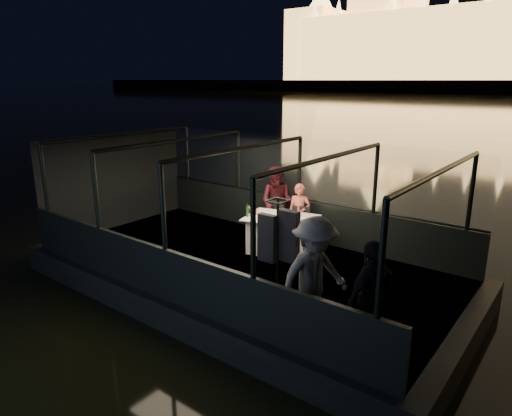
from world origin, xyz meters
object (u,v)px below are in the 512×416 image
Objects in this scene: dining_table_central at (281,235)px; passenger_stripe at (314,279)px; person_woman_coral at (299,210)px; wine_bottle at (247,210)px; coat_stand at (277,260)px; person_man_maroon at (277,206)px; chair_port_right at (296,226)px; passenger_dark at (372,291)px; chair_port_left at (271,222)px.

passenger_stripe is at bearing -47.35° from dining_table_central.
person_woman_coral reaches higher than wine_bottle.
person_woman_coral reaches higher than dining_table_central.
wine_bottle is (-2.07, 1.87, 0.02)m from coat_stand.
dining_table_central is 3.27m from passenger_stripe.
person_woman_coral is at bearing -17.49° from person_man_maroon.
passenger_stripe is at bearing -65.47° from person_man_maroon.
chair_port_right is (0.06, 0.50, 0.06)m from dining_table_central.
passenger_dark is (1.52, -0.00, -0.05)m from coat_stand.
chair_port_right reaches higher than dining_table_central.
coat_stand is 0.74m from passenger_stripe.
coat_stand is 3.33m from person_woman_coral.
dining_table_central is at bearing 32.86° from wine_bottle.
person_man_maroon reaches higher than person_woman_coral.
person_man_maroon is at bearing 129.85° from dining_table_central.
wine_bottle is (-3.59, 1.87, 0.06)m from passenger_dark.
wine_bottle is (-0.02, -0.84, 0.47)m from chair_port_left.
person_woman_coral is at bearing 91.12° from chair_port_right.
person_man_maroon is 1.07× the size of passenger_dark.
wine_bottle reaches higher than dining_table_central.
dining_table_central is 1.01m from person_man_maroon.
passenger_dark is (0.80, 0.12, 0.00)m from passenger_stripe.
chair_port_left is at bearing 127.18° from coat_stand.
dining_table_central is 2.74m from coat_stand.
coat_stand reaches higher than chair_port_left.
chair_port_right is 0.49× the size of passenger_stripe.
person_man_maroon reaches higher than chair_port_right.
chair_port_right is at bearing -35.72° from person_man_maroon.
person_man_maroon is 4.18m from passenger_stripe.
wine_bottle is (-0.60, -0.39, 0.53)m from dining_table_central.
person_man_maroon is 0.95× the size of passenger_stripe.
passenger_dark reaches higher than person_woman_coral.
passenger_dark is at bearing -60.64° from chair_port_right.
chair_port_right is at bearing 117.14° from coat_stand.
passenger_dark is (3.60, -2.98, 0.10)m from person_man_maroon.
chair_port_left is at bearing 64.96° from passenger_stripe.
person_woman_coral is at bearing 30.40° from chair_port_left.
person_woman_coral is (0.57, 0.27, 0.30)m from chair_port_left.
coat_stand is (2.05, -2.70, 0.45)m from chair_port_left.
wine_bottle is at bearing -147.14° from dining_table_central.
wine_bottle reaches higher than chair_port_right.
coat_stand is at bearing -56.85° from dining_table_central.
passenger_stripe is 1.13× the size of passenger_dark.
chair_port_right is (0.64, 0.05, 0.00)m from chair_port_left.
dining_table_central is 5.19× the size of wine_bottle.
dining_table_central is 0.51m from chair_port_right.
passenger_stripe is at bearing -77.62° from person_woman_coral.
chair_port_right is 0.45× the size of coat_stand.
chair_port_left is at bearing 142.14° from dining_table_central.
wine_bottle is at bearing 75.04° from passenger_stripe.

